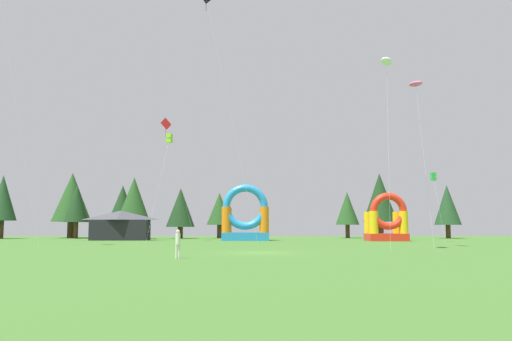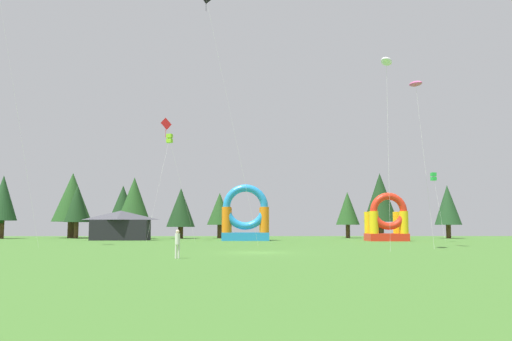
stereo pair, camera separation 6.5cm
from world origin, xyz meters
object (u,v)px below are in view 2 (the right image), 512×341
Objects in this scene: kite_pink_parafoil at (416,84)px; person_left_edge at (177,241)px; kite_lime_box at (169,139)px; kite_white_parafoil at (386,62)px; kite_green_box at (433,177)px; inflatable_yellow_castle at (387,223)px; kite_black_diamond at (207,3)px; inflatable_orange_dome at (245,220)px; festival_tent at (121,225)px; kite_red_diamond at (166,125)px.

kite_pink_parafoil is 8.98× the size of person_left_edge.
kite_white_parafoil is (21.27, -26.16, 2.06)m from kite_lime_box.
kite_pink_parafoil is at bearing -113.33° from kite_green_box.
kite_pink_parafoil reaches higher than inflatable_yellow_castle.
kite_black_diamond is 3.16× the size of kite_green_box.
kite_green_box is at bearing -38.94° from inflatable_yellow_castle.
inflatable_orange_dome reaches higher than inflatable_yellow_castle.
inflatable_orange_dome is at bearing -3.15° from kite_lime_box.
kite_lime_box is at bearing 174.68° from inflatable_yellow_castle.
person_left_edge is (6.09, -37.40, -12.03)m from kite_lime_box.
kite_lime_box is at bearing -13.88° from festival_tent.
kite_lime_box is 8.33× the size of person_left_edge.
kite_white_parafoil is at bearing -155.61° from person_left_edge.
kite_green_box is 1.11× the size of festival_tent.
kite_lime_box is 1.69× the size of kite_green_box.
kite_lime_box is 2.32× the size of inflatable_yellow_castle.
kite_lime_box is 33.41m from kite_pink_parafoil.
inflatable_orange_dome is 0.97× the size of festival_tent.
kite_green_box is 1.15× the size of inflatable_orange_dome.
inflatable_orange_dome reaches higher than festival_tent.
kite_black_diamond is 15.53× the size of person_left_edge.
kite_pink_parafoil is 0.58× the size of kite_black_diamond.
inflatable_orange_dome is at bearing 17.88° from kite_red_diamond.
kite_pink_parafoil reaches higher than festival_tent.
inflatable_yellow_castle is (27.10, 1.16, -11.88)m from kite_red_diamond.
kite_red_diamond reaches higher than festival_tent.
inflatable_yellow_castle is 0.84× the size of inflatable_orange_dome.
kite_white_parafoil is 9.51× the size of person_left_edge.
inflatable_yellow_castle is (21.28, 12.99, -22.32)m from kite_black_diamond.
kite_red_diamond is 31.02m from kite_pink_parafoil.
person_left_edge is (-18.74, -15.07, -13.28)m from kite_pink_parafoil.
kite_black_diamond is at bearing -54.48° from festival_tent.
kite_pink_parafoil is at bearing -153.32° from person_left_edge.
person_left_edge is at bearing -129.50° from kite_green_box.
kite_white_parafoil is 27.56m from inflatable_yellow_castle.
inflatable_orange_dome is (9.79, -0.54, -10.46)m from kite_lime_box.
kite_white_parafoil is at bearing -117.78° from kite_green_box.
kite_black_diamond reaches higher than kite_green_box.
kite_red_diamond is at bearing 116.19° from kite_black_diamond.
inflatable_orange_dome is at bearing -107.86° from person_left_edge.
kite_green_box is at bearing -4.64° from kite_red_diamond.
kite_black_diamond is 3.50× the size of festival_tent.
person_left_edge is at bearing -95.74° from inflatable_orange_dome.
festival_tent is (-38.09, 7.83, -5.65)m from kite_green_box.
kite_lime_box is 3.82m from kite_red_diamond.
inflatable_yellow_castle is at bearing 2.44° from kite_red_diamond.
kite_green_box is at bearing -141.62° from person_left_edge.
person_left_edge is at bearing -143.49° from kite_white_parafoil.
kite_pink_parafoil is 27.47m from person_left_edge.
kite_red_diamond is 2.50× the size of inflatable_yellow_castle.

